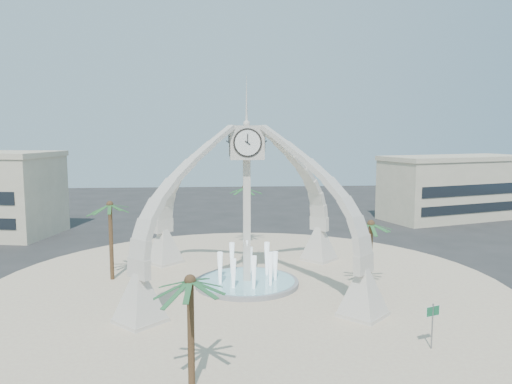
{
  "coord_description": "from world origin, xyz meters",
  "views": [
    {
      "loc": [
        -2.1,
        -37.41,
        11.85
      ],
      "look_at": [
        0.86,
        2.0,
        7.06
      ],
      "focal_mm": 35.0,
      "sensor_mm": 36.0,
      "label": 1
    }
  ],
  "objects": [
    {
      "name": "palm_west",
      "position": [
        -10.72,
        2.32,
        6.02
      ],
      "size": [
        3.67,
        3.67,
        6.79
      ],
      "rotation": [
        0.0,
        0.0,
        0.05
      ],
      "color": "brown",
      "rests_on": "ground"
    },
    {
      "name": "building_ne",
      "position": [
        30.0,
        28.0,
        4.31
      ],
      "size": [
        21.87,
        14.17,
        8.6
      ],
      "rotation": [
        0.0,
        0.0,
        0.31
      ],
      "color": "beige",
      "rests_on": "ground"
    },
    {
      "name": "palm_south",
      "position": [
        -3.44,
        -15.34,
        5.08
      ],
      "size": [
        4.1,
        4.1,
        5.81
      ],
      "rotation": [
        0.0,
        0.0,
        -0.21
      ],
      "color": "brown",
      "rests_on": "ground"
    },
    {
      "name": "plaza",
      "position": [
        0.0,
        0.0,
        0.03
      ],
      "size": [
        40.0,
        40.0,
        0.06
      ],
      "primitive_type": "cylinder",
      "color": "beige",
      "rests_on": "ground"
    },
    {
      "name": "street_sign",
      "position": [
        9.41,
        -12.17,
        1.86
      ],
      "size": [
        0.9,
        0.37,
        2.61
      ],
      "rotation": [
        0.0,
        0.0,
        0.37
      ],
      "color": "slate",
      "rests_on": "ground"
    },
    {
      "name": "fountain",
      "position": [
        0.0,
        0.0,
        0.29
      ],
      "size": [
        8.0,
        8.0,
        3.62
      ],
      "color": "#949497",
      "rests_on": "ground"
    },
    {
      "name": "palm_east",
      "position": [
        9.17,
        -1.64,
        4.97
      ],
      "size": [
        4.56,
        4.56,
        5.71
      ],
      "rotation": [
        0.0,
        0.0,
        0.34
      ],
      "color": "brown",
      "rests_on": "ground"
    },
    {
      "name": "ground",
      "position": [
        0.0,
        0.0,
        0.0
      ],
      "size": [
        140.0,
        140.0,
        0.0
      ],
      "primitive_type": "plane",
      "color": "#282828",
      "rests_on": "ground"
    },
    {
      "name": "clock_tower",
      "position": [
        -0.0,
        -0.0,
        6.49
      ],
      "size": [
        17.94,
        17.94,
        16.3
      ],
      "color": "beige",
      "rests_on": "ground"
    },
    {
      "name": "palm_north",
      "position": [
        0.57,
        13.45,
        6.03
      ],
      "size": [
        4.62,
        4.62,
        6.85
      ],
      "rotation": [
        0.0,
        0.0,
        -0.24
      ],
      "color": "brown",
      "rests_on": "ground"
    }
  ]
}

